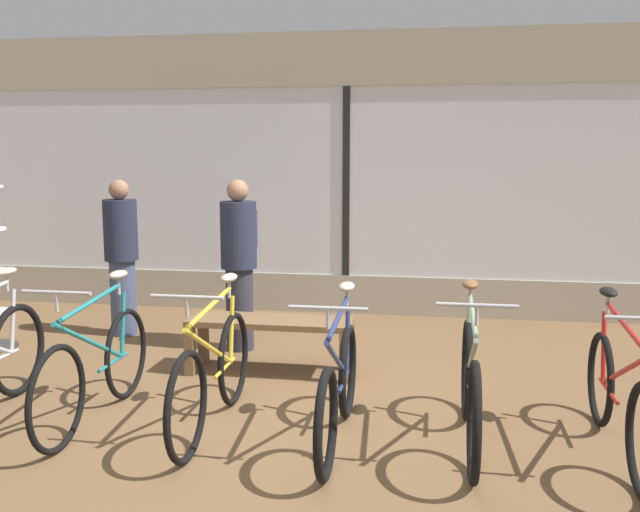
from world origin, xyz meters
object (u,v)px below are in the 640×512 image
object	(u,v)px
bicycle_far_right	(619,398)
display_bench	(271,329)
bicycle_center_left	(213,374)
bicycle_right	(470,387)
customer_near_rack	(239,259)
customer_by_window	(121,255)
bicycle_center_right	(338,388)
bicycle_left	(96,367)

from	to	relation	value
bicycle_far_right	display_bench	distance (m)	2.83
bicycle_center_left	bicycle_right	xyz separation A→B (m)	(1.72, -0.00, 0.00)
customer_near_rack	customer_by_window	bearing A→B (deg)	166.62
customer_near_rack	bicycle_right	bearing A→B (deg)	-43.27
bicycle_center_left	customer_by_window	xyz separation A→B (m)	(-1.69, 2.27, 0.45)
bicycle_center_right	customer_near_rack	xyz separation A→B (m)	(-1.23, 2.05, 0.50)
bicycle_left	customer_by_window	xyz separation A→B (m)	(-0.83, 2.26, 0.44)
bicycle_left	customer_by_window	distance (m)	2.45
bicycle_center_left	bicycle_center_right	world-z (taller)	bicycle_center_left
bicycle_center_right	bicycle_far_right	bearing A→B (deg)	2.96
bicycle_far_right	customer_near_rack	size ratio (longest dim) A/B	1.07
bicycle_center_left	bicycle_right	world-z (taller)	bicycle_right
bicycle_far_right	customer_by_window	size ratio (longest dim) A/B	1.08
bicycle_center_right	display_bench	xyz separation A→B (m)	(-0.77, 1.37, 0.02)
bicycle_left	bicycle_center_right	bearing A→B (deg)	-3.67
bicycle_center_left	bicycle_left	bearing A→B (deg)	179.58
bicycle_left	customer_near_rack	xyz separation A→B (m)	(0.50, 1.94, 0.48)
customer_near_rack	customer_by_window	size ratio (longest dim) A/B	1.01
display_bench	bicycle_left	bearing A→B (deg)	-127.10
bicycle_far_right	customer_near_rack	distance (m)	3.60
bicycle_center_right	bicycle_right	size ratio (longest dim) A/B	0.97
bicycle_left	customer_by_window	world-z (taller)	customer_by_window
bicycle_center_right	bicycle_far_right	xyz separation A→B (m)	(1.75, 0.09, 0.00)
bicycle_center_right	bicycle_left	bearing A→B (deg)	176.33
customer_near_rack	customer_by_window	world-z (taller)	customer_near_rack
bicycle_center_right	bicycle_right	bearing A→B (deg)	7.10
bicycle_center_left	customer_near_rack	size ratio (longest dim) A/B	1.06
bicycle_center_left	bicycle_center_right	distance (m)	0.88
bicycle_right	customer_by_window	distance (m)	4.11
display_bench	customer_by_window	distance (m)	2.10
bicycle_left	bicycle_far_right	world-z (taller)	bicycle_left
bicycle_center_right	customer_by_window	world-z (taller)	customer_by_window
bicycle_left	customer_near_rack	distance (m)	2.06
bicycle_center_left	bicycle_far_right	xyz separation A→B (m)	(2.62, -0.01, -0.02)
bicycle_far_right	customer_near_rack	bearing A→B (deg)	146.61
bicycle_left	display_bench	distance (m)	1.58
bicycle_left	bicycle_center_right	world-z (taller)	bicycle_left
bicycle_center_left	customer_near_rack	world-z (taller)	customer_near_rack
bicycle_center_left	bicycle_center_right	size ratio (longest dim) A/B	1.03
bicycle_right	customer_near_rack	distance (m)	2.88
bicycle_right	display_bench	bearing A→B (deg)	141.79
bicycle_center_left	bicycle_center_right	bearing A→B (deg)	-6.82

